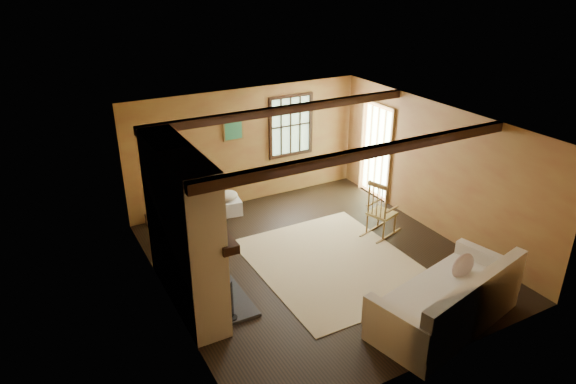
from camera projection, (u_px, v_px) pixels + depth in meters
ground at (316, 261)px, 8.71m from camera, size 5.50×5.50×0.00m
room_envelope at (322, 164)px, 8.34m from camera, size 5.02×5.52×2.44m
fireplace at (185, 234)px, 7.28m from camera, size 1.02×2.30×2.40m
rug at (333, 263)px, 8.64m from camera, size 2.50×3.00×0.01m
rocking_chair at (381, 212)px, 9.37m from camera, size 0.86×0.62×1.07m
sofa at (449, 304)px, 7.07m from camera, size 2.48×1.50×0.94m
firewood_pile at (165, 216)px, 9.92m from camera, size 0.73×0.13×0.26m
laundry_basket at (228, 207)px, 10.25m from camera, size 0.55×0.45×0.30m
basket_pillow at (228, 196)px, 10.14m from camera, size 0.48×0.42×0.21m
armchair at (190, 217)px, 9.40m from camera, size 1.08×1.08×0.71m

